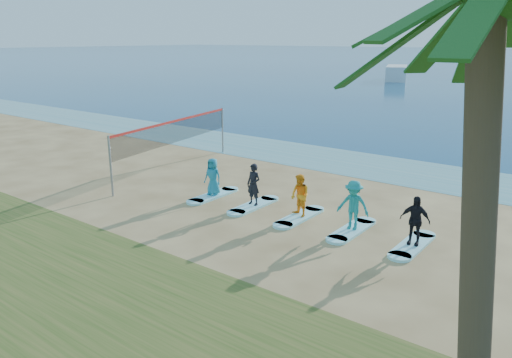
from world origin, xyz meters
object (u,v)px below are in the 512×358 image
Objects in this scene: surfboard_2 at (299,217)px; student_2 at (300,196)px; boat_offshore_a at (396,80)px; student_4 at (415,220)px; student_1 at (254,184)px; surfboard_1 at (254,205)px; student_3 at (353,205)px; surfboard_3 at (352,230)px; surfboard_4 at (413,245)px; volleyball_net at (175,132)px; student_0 at (213,177)px; surfboard_0 at (213,195)px.

student_2 reaches higher than surfboard_2.
boat_offshore_a is 3.93× the size of surfboard_2.
student_1 is at bearing 171.74° from student_4.
student_3 is at bearing 0.00° from surfboard_1.
surfboard_3 is 1.32× the size of student_3.
student_2 is at bearing 180.00° from surfboard_3.
surfboard_1 is 1.00× the size of surfboard_4.
volleyball_net is 1.03× the size of boat_offshore_a.
student_3 reaches higher than student_2.
surfboard_4 is at bearing -8.61° from student_0.
surfboard_3 is (10.38, -1.97, -1.86)m from volleyball_net.
surfboard_3 is at bearing -89.80° from boat_offshore_a.
student_0 reaches higher than surfboard_3.
boat_offshore_a is at bearing 96.97° from student_0.
student_4 is (4.14, 0.00, 0.02)m from student_2.
surfboard_4 is at bearing -8.02° from student_3.
student_0 is at bearing 171.74° from student_4.
surfboard_1 is 1.45× the size of student_2.
student_0 is at bearing 171.98° from student_3.
student_3 reaches higher than surfboard_3.
student_1 is at bearing 0.00° from surfboard_1.
boat_offshore_a is 5.58× the size of student_4.
student_2 is at bearing 2.64° from student_1.
student_2 is (4.14, 0.00, 0.80)m from surfboard_0.
surfboard_2 is (8.31, -1.97, -1.86)m from volleyball_net.
volleyball_net reaches higher than boat_offshore_a.
student_2 reaches higher than student_0.
student_3 is at bearing 19.82° from student_2.
student_0 is 0.68× the size of surfboard_2.
student_4 is (12.46, -1.97, -1.04)m from volleyball_net.
boat_offshore_a is 5.71× the size of student_2.
volleyball_net reaches higher than student_2.
student_2 is 2.22m from surfboard_3.
boat_offshore_a is 62.53m from surfboard_2.
student_0 reaches higher than surfboard_1.
surfboard_1 is at bearing -17.52° from volleyball_net.
student_4 is at bearing 0.00° from surfboard_0.
boat_offshore_a is at bearing 129.05° from student_2.
student_3 is (2.07, 0.00, 0.88)m from surfboard_2.
surfboard_0 is 4.14m from surfboard_2.
surfboard_3 is (6.22, 0.00, 0.00)m from surfboard_0.
surfboard_1 is at bearing 0.00° from student_1.
surfboard_4 is at bearing 0.00° from surfboard_3.
student_4 is at bearing 0.00° from surfboard_4.
volleyball_net is 5.89× the size of student_2.
surfboard_1 is 4.14m from surfboard_3.
student_4 is (4.14, 0.00, 0.82)m from surfboard_2.
student_2 is 0.69× the size of surfboard_4.
volleyball_net reaches higher than student_0.
volleyball_net is 10.73m from surfboard_3.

